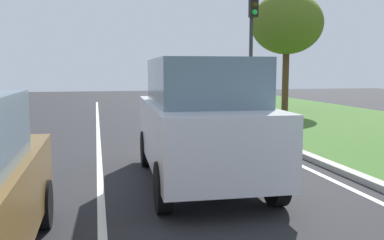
{
  "coord_description": "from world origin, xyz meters",
  "views": [
    {
      "loc": [
        -0.73,
        2.31,
        2.09
      ],
      "look_at": [
        0.91,
        9.52,
        1.2
      ],
      "focal_mm": 39.36,
      "sensor_mm": 36.0,
      "label": 1
    }
  ],
  "objects": [
    {
      "name": "car_suv_ahead",
      "position": [
        1.12,
        9.69,
        1.17
      ],
      "size": [
        2.11,
        4.57,
        2.28
      ],
      "rotation": [
        0.0,
        0.0,
        -0.04
      ],
      "color": "silver",
      "rests_on": "ground"
    },
    {
      "name": "ground_plane",
      "position": [
        0.0,
        14.0,
        0.0
      ],
      "size": [
        60.0,
        60.0,
        0.0
      ],
      "primitive_type": "plane",
      "color": "#262628"
    },
    {
      "name": "lane_line_center",
      "position": [
        -0.7,
        14.0,
        0.0
      ],
      "size": [
        0.12,
        32.0,
        0.01
      ],
      "primitive_type": "cube",
      "color": "silver",
      "rests_on": "ground"
    },
    {
      "name": "curb_right",
      "position": [
        4.1,
        14.0,
        0.06
      ],
      "size": [
        0.24,
        48.0,
        0.12
      ],
      "primitive_type": "cube",
      "color": "#9E9B93",
      "rests_on": "ground"
    },
    {
      "name": "traffic_light_near_right",
      "position": [
        5.17,
        17.78,
        3.5
      ],
      "size": [
        0.32,
        0.5,
        5.14
      ],
      "color": "#2D2D2D",
      "rests_on": "ground"
    },
    {
      "name": "tree_roadside_far",
      "position": [
        8.32,
        21.42,
        4.26
      ],
      "size": [
        3.45,
        3.45,
        5.76
      ],
      "color": "#4C331E",
      "rests_on": "ground"
    },
    {
      "name": "lane_line_right_edge",
      "position": [
        3.6,
        14.0,
        0.0
      ],
      "size": [
        0.12,
        32.0,
        0.01
      ],
      "primitive_type": "cube",
      "color": "silver",
      "rests_on": "ground"
    }
  ]
}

